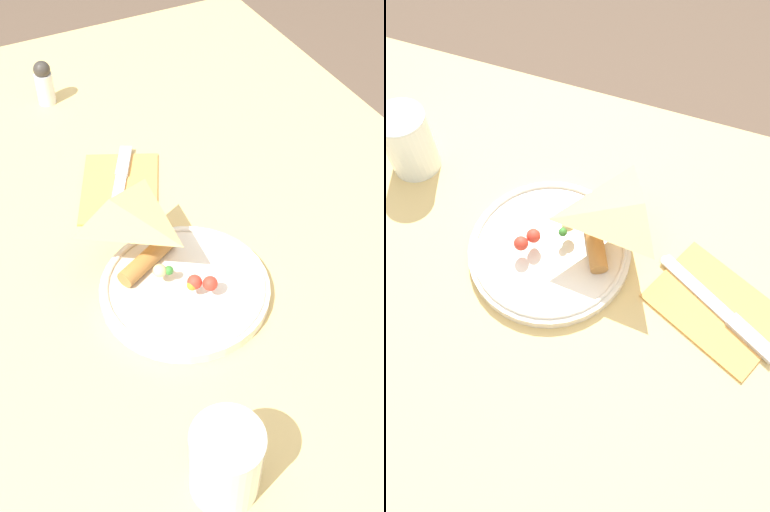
% 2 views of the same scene
% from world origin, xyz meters
% --- Properties ---
extents(ground_plane, '(6.00, 6.00, 0.00)m').
position_xyz_m(ground_plane, '(0.00, 0.00, 0.00)').
color(ground_plane, brown).
extents(dining_table, '(1.27, 0.81, 0.76)m').
position_xyz_m(dining_table, '(0.00, 0.00, 0.66)').
color(dining_table, '#DBB770').
rests_on(dining_table, ground_plane).
extents(plate_pizza, '(0.22, 0.22, 0.05)m').
position_xyz_m(plate_pizza, '(0.12, -0.09, 0.77)').
color(plate_pizza, silver).
rests_on(plate_pizza, dining_table).
extents(milk_glass, '(0.07, 0.07, 0.10)m').
position_xyz_m(milk_glass, '(0.37, -0.16, 0.81)').
color(milk_glass, white).
rests_on(milk_glass, dining_table).
extents(napkin_folded, '(0.20, 0.18, 0.00)m').
position_xyz_m(napkin_folded, '(-0.12, -0.08, 0.76)').
color(napkin_folded, '#E59E4C').
rests_on(napkin_folded, dining_table).
extents(butter_knife, '(0.18, 0.11, 0.01)m').
position_xyz_m(butter_knife, '(-0.13, -0.08, 0.76)').
color(butter_knife, '#B2B2B7').
rests_on(butter_knife, napkin_folded).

